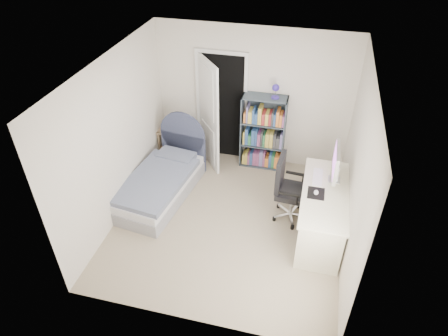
% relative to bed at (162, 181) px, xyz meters
% --- Properties ---
extents(room_shell, '(3.50, 3.70, 2.60)m').
position_rel_bed_xyz_m(room_shell, '(1.23, -0.38, 0.99)').
color(room_shell, gray).
rests_on(room_shell, ground).
extents(door, '(0.92, 0.67, 2.06)m').
position_rel_bed_xyz_m(door, '(0.58, 1.19, 0.78)').
color(door, black).
rests_on(door, ground).
extents(bed, '(1.09, 1.94, 1.13)m').
position_rel_bed_xyz_m(bed, '(0.00, 0.00, 0.00)').
color(bed, gray).
rests_on(bed, ground).
extents(nightstand, '(0.44, 0.44, 0.64)m').
position_rel_bed_xyz_m(nightstand, '(-0.26, 1.20, 0.17)').
color(nightstand, tan).
rests_on(nightstand, ground).
extents(floor_lamp, '(0.22, 0.22, 1.53)m').
position_rel_bed_xyz_m(floor_lamp, '(0.52, 1.30, 0.37)').
color(floor_lamp, silver).
rests_on(floor_lamp, ground).
extents(bookcase, '(0.77, 0.33, 1.64)m').
position_rel_bed_xyz_m(bookcase, '(1.48, 1.25, 0.37)').
color(bookcase, '#3D4953').
rests_on(bookcase, ground).
extents(desk, '(0.64, 1.61, 1.32)m').
position_rel_bed_xyz_m(desk, '(2.61, -0.29, 0.17)').
color(desk, '#EFE8C8').
rests_on(desk, ground).
extents(office_chair, '(0.57, 0.59, 1.10)m').
position_rel_bed_xyz_m(office_chair, '(2.07, -0.05, 0.35)').
color(office_chair, silver).
rests_on(office_chair, ground).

